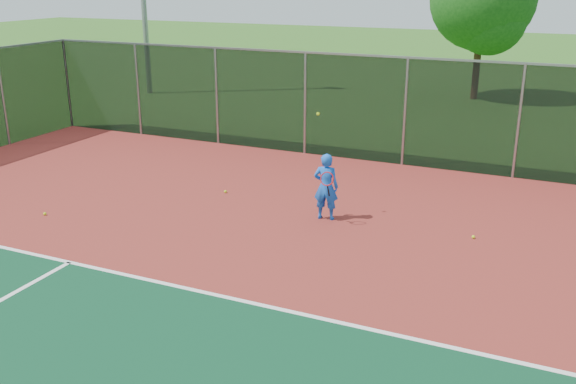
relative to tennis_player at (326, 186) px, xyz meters
name	(u,v)px	position (x,y,z in m)	size (l,w,h in m)	color
fence_back	(519,120)	(3.45, 4.89, 0.80)	(30.00, 0.06, 3.03)	black
tennis_player	(326,186)	(0.00, 0.00, 0.00)	(0.60, 0.63, 2.35)	blue
practice_ball_1	(45,214)	(-5.82, -2.38, -0.71)	(0.07, 0.07, 0.07)	#C5E81A
practice_ball_2	(473,237)	(3.17, 0.18, -0.71)	(0.07, 0.07, 0.07)	#C5E81A
practice_ball_5	(225,192)	(-2.89, 0.64, -0.71)	(0.07, 0.07, 0.07)	#C5E81A
tree_back_left	(485,3)	(0.78, 16.18, 3.27)	(4.38, 4.38, 6.43)	#3B2215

